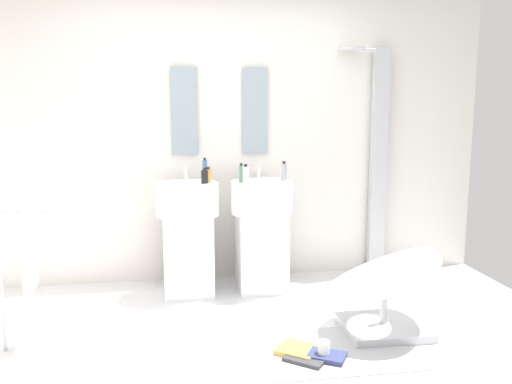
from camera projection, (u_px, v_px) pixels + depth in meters
name	position (u px, v px, depth m)	size (l,w,h in m)	color
ground_plane	(246.00, 361.00, 3.28)	(4.80, 3.60, 0.04)	silver
rear_partition	(219.00, 134.00, 4.68)	(4.80, 0.10, 2.60)	silver
pedestal_sink_left	(188.00, 233.00, 4.34)	(0.51, 0.51, 1.02)	white
pedestal_sink_right	(262.00, 230.00, 4.44)	(0.51, 0.51, 1.02)	white
vanity_mirror_left	(184.00, 111.00, 4.53)	(0.22, 0.03, 0.74)	#8C9EA8
vanity_mirror_right	(255.00, 111.00, 4.62)	(0.22, 0.03, 0.74)	#8C9EA8
shower_column	(377.00, 157.00, 4.82)	(0.49, 0.24, 2.05)	#B7BABF
lounge_chair	(385.00, 283.00, 3.61)	(1.10, 1.10, 0.65)	#B7BABF
towel_rack	(24.00, 254.00, 3.30)	(0.37, 0.22, 0.95)	#B7BABF
area_rug	(330.00, 351.00, 3.36)	(1.04, 0.68, 0.01)	#B2B2B7
magazine_charcoal	(306.00, 358.00, 3.23)	(0.24, 0.18, 0.02)	#38383D
magazine_navy	(327.00, 356.00, 3.24)	(0.22, 0.16, 0.03)	navy
magazine_ochre	(298.00, 350.00, 3.33)	(0.24, 0.22, 0.03)	gold
coffee_mug	(324.00, 350.00, 3.25)	(0.07, 0.07, 0.11)	white
soap_bottle_black	(205.00, 176.00, 4.26)	(0.06, 0.06, 0.13)	black
soap_bottle_green	(241.00, 174.00, 4.32)	(0.04, 0.04, 0.16)	#59996B
soap_bottle_amber	(208.00, 176.00, 4.29)	(0.06, 0.06, 0.13)	#C68C38
soap_bottle_grey	(284.00, 172.00, 4.40)	(0.05, 0.05, 0.16)	#99999E
soap_bottle_blue	(205.00, 171.00, 4.34)	(0.04, 0.04, 0.20)	#4C72B7
soap_bottle_clear	(246.00, 174.00, 4.28)	(0.05, 0.05, 0.15)	silver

